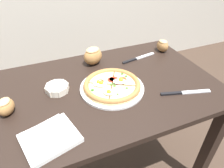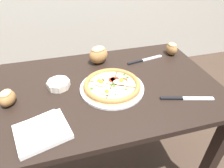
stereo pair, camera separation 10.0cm
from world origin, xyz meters
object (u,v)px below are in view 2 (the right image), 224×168
(napkin_folded, at_px, (42,131))
(knife_main, at_px, (186,98))
(bread_piece_mid, at_px, (98,55))
(knife_spare, at_px, (145,60))
(pizza, at_px, (112,86))
(bread_piece_near, at_px, (7,98))
(bread_piece_far, at_px, (172,48))
(ramekin_bowl, at_px, (59,84))
(dining_table, at_px, (108,102))

(napkin_folded, relative_size, knife_main, 0.94)
(bread_piece_mid, height_order, knife_spare, bread_piece_mid)
(pizza, height_order, bread_piece_near, bread_piece_near)
(bread_piece_far, bearing_deg, knife_spare, -170.77)
(napkin_folded, bearing_deg, ramekin_bowl, 75.01)
(knife_main, bearing_deg, knife_spare, 112.27)
(bread_piece_mid, bearing_deg, pizza, -88.11)
(dining_table, height_order, napkin_folded, napkin_folded)
(bread_piece_near, bearing_deg, bread_piece_mid, 29.01)
(ramekin_bowl, relative_size, bread_piece_near, 1.14)
(bread_piece_near, height_order, bread_piece_far, bread_piece_far)
(dining_table, relative_size, ramekin_bowl, 9.75)
(dining_table, xyz_separation_m, napkin_folded, (-0.32, -0.24, 0.14))
(dining_table, bearing_deg, bread_piece_near, -176.84)
(napkin_folded, height_order, bread_piece_far, bread_piece_far)
(bread_piece_near, bearing_deg, knife_main, -12.67)
(bread_piece_mid, xyz_separation_m, bread_piece_far, (0.48, -0.02, -0.01))
(pizza, relative_size, bread_piece_near, 3.12)
(dining_table, height_order, knife_spare, knife_spare)
(pizza, bearing_deg, bread_piece_mid, 91.89)
(napkin_folded, bearing_deg, bread_piece_mid, 55.75)
(ramekin_bowl, height_order, knife_spare, ramekin_bowl)
(bread_piece_near, bearing_deg, napkin_folded, -55.62)
(dining_table, height_order, knife_main, knife_main)
(napkin_folded, xyz_separation_m, knife_main, (0.66, 0.04, -0.01))
(bread_piece_mid, relative_size, bread_piece_far, 1.52)
(bread_piece_near, distance_m, bread_piece_far, 0.99)
(ramekin_bowl, height_order, bread_piece_far, bread_piece_far)
(bread_piece_near, relative_size, knife_spare, 0.42)
(bread_piece_near, height_order, knife_main, bread_piece_near)
(ramekin_bowl, relative_size, napkin_folded, 0.51)
(pizza, relative_size, knife_spare, 1.32)
(bread_piece_near, distance_m, knife_main, 0.83)
(dining_table, distance_m, ramekin_bowl, 0.29)
(napkin_folded, relative_size, bread_piece_far, 2.51)
(ramekin_bowl, height_order, bread_piece_near, bread_piece_near)
(knife_spare, bearing_deg, bread_piece_near, -174.33)
(bread_piece_far, bearing_deg, ramekin_bowl, -166.78)
(knife_main, bearing_deg, bread_piece_near, -177.12)
(ramekin_bowl, relative_size, bread_piece_far, 1.27)
(bread_piece_mid, distance_m, knife_spare, 0.29)
(napkin_folded, distance_m, bread_piece_far, 0.94)
(pizza, distance_m, ramekin_bowl, 0.27)
(pizza, bearing_deg, bread_piece_far, 28.70)
(bread_piece_far, bearing_deg, dining_table, -155.53)
(bread_piece_near, height_order, knife_spare, bread_piece_near)
(bread_piece_near, distance_m, knife_spare, 0.79)
(knife_main, relative_size, knife_spare, 1.02)
(ramekin_bowl, bearing_deg, knife_main, -23.90)
(pizza, distance_m, napkin_folded, 0.40)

